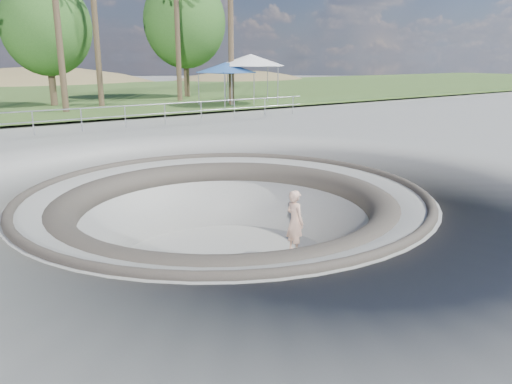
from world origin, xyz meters
TOP-DOWN VIEW (x-y plane):
  - ground at (0.00, 0.00)m, footprint 180.00×180.00m
  - skate_bowl at (0.00, 0.00)m, footprint 14.00×14.00m
  - distant_hills at (3.78, 57.17)m, footprint 103.20×45.00m
  - safety_railing at (0.00, 12.00)m, footprint 25.00×0.06m
  - skateboard at (1.81, -0.62)m, footprint 0.89×0.35m
  - skater at (1.81, -0.62)m, footprint 0.45×0.66m
  - canopy_white at (13.18, 18.00)m, footprint 5.93×5.93m
  - canopy_blue at (11.24, 18.00)m, footprint 5.38×5.38m
  - bushy_tree_mid at (1.88, 24.42)m, footprint 5.62×5.11m
  - bushy_tree_right at (12.65, 26.28)m, footprint 6.50×5.91m

SIDE VIEW (x-z plane):
  - distant_hills at x=3.78m, z-range -21.32..7.28m
  - skate_bowl at x=0.00m, z-range -3.88..0.22m
  - skateboard at x=1.81m, z-range -1.87..-1.78m
  - skater at x=1.81m, z-range -1.81..-0.06m
  - ground at x=0.00m, z-range 0.00..0.00m
  - safety_railing at x=0.00m, z-range 0.18..1.20m
  - canopy_blue at x=11.24m, z-range 1.31..4.07m
  - canopy_white at x=13.18m, z-range 1.51..4.78m
  - bushy_tree_mid at x=1.88m, z-range 1.14..9.25m
  - bushy_tree_right at x=12.65m, z-range 1.30..10.67m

